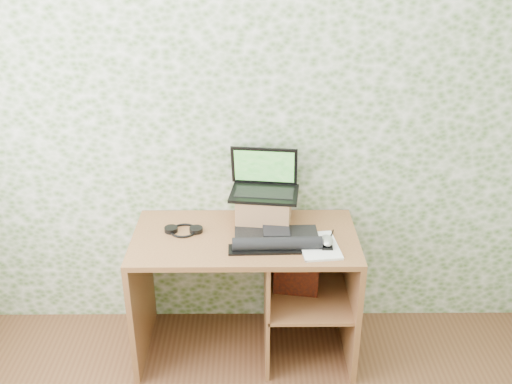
{
  "coord_description": "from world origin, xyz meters",
  "views": [
    {
      "loc": [
        0.04,
        -1.19,
        2.27
      ],
      "look_at": [
        0.06,
        1.39,
        1.03
      ],
      "focal_mm": 40.0,
      "sensor_mm": 36.0,
      "label": 1
    }
  ],
  "objects_px": {
    "laptop": "(264,182)",
    "notepad": "(319,246)",
    "riser": "(264,209)",
    "keyboard": "(277,239)",
    "desk": "(259,275)"
  },
  "relations": [
    {
      "from": "laptop",
      "to": "notepad",
      "type": "xyz_separation_m",
      "value": [
        0.28,
        -0.3,
        -0.22
      ]
    },
    {
      "from": "notepad",
      "to": "riser",
      "type": "bearing_deg",
      "value": 130.39
    },
    {
      "from": "keyboard",
      "to": "notepad",
      "type": "bearing_deg",
      "value": -11.95
    },
    {
      "from": "laptop",
      "to": "notepad",
      "type": "height_order",
      "value": "laptop"
    },
    {
      "from": "riser",
      "to": "laptop",
      "type": "distance_m",
      "value": 0.15
    },
    {
      "from": "desk",
      "to": "notepad",
      "type": "bearing_deg",
      "value": -25.35
    },
    {
      "from": "desk",
      "to": "laptop",
      "type": "bearing_deg",
      "value": 79.96
    },
    {
      "from": "keyboard",
      "to": "notepad",
      "type": "height_order",
      "value": "keyboard"
    },
    {
      "from": "riser",
      "to": "notepad",
      "type": "distance_m",
      "value": 0.39
    },
    {
      "from": "desk",
      "to": "laptop",
      "type": "xyz_separation_m",
      "value": [
        0.03,
        0.15,
        0.5
      ]
    },
    {
      "from": "desk",
      "to": "keyboard",
      "type": "relative_size",
      "value": 2.41
    },
    {
      "from": "laptop",
      "to": "keyboard",
      "type": "distance_m",
      "value": 0.34
    },
    {
      "from": "desk",
      "to": "riser",
      "type": "height_order",
      "value": "riser"
    },
    {
      "from": "keyboard",
      "to": "laptop",
      "type": "bearing_deg",
      "value": 101.31
    },
    {
      "from": "laptop",
      "to": "riser",
      "type": "bearing_deg",
      "value": -82.71
    }
  ]
}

